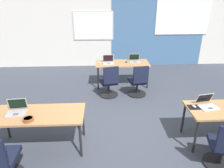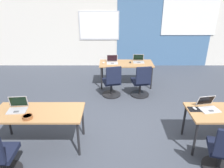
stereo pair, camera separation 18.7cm
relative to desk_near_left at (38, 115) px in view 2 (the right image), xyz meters
The scene contains 16 objects.
ground_plane 1.96m from the desk_near_left, 18.92° to the left, with size 24.00×24.00×0.00m.
back_wall_assembly 5.18m from the desk_near_left, 69.39° to the left, with size 10.00×0.27×2.80m.
desk_near_left is the anchor object (origin of this frame).
desk_far_center 3.30m from the desk_near_left, 57.99° to the left, with size 1.60×0.70×0.72m.
laptop_far_right 3.60m from the desk_near_left, 53.62° to the left, with size 0.34×0.32×0.22m.
mouse_far_right 3.38m from the desk_near_left, 56.37° to the left, with size 0.07×0.11×0.03m.
chair_far_right 2.94m from the desk_near_left, 43.67° to the left, with size 0.52×0.57×0.92m.
laptop_far_left 3.10m from the desk_near_left, 64.61° to the left, with size 0.34×0.29×0.23m.
mouse_far_left 2.97m from the desk_near_left, 68.97° to the left, with size 0.07×0.11×0.03m.
chair_far_left 2.43m from the desk_near_left, 56.74° to the left, with size 0.53×0.59×0.92m.
laptop_near_left_end 0.41m from the desk_near_left, behind, with size 0.36×0.31×0.23m.
laptop_near_right_inner 3.08m from the desk_near_left, ahead, with size 0.38×0.37×0.22m.
mousepad_near_right_inner 2.83m from the desk_near_left, ahead, with size 0.22×0.19×0.00m.
mouse_near_right_inner 2.83m from the desk_near_left, ahead, with size 0.08×0.11×0.03m.
chair_near_right_inner 3.15m from the desk_near_left, 12.56° to the right, with size 0.54×0.60×0.92m.
snack_bowl 0.26m from the desk_near_left, 114.82° to the right, with size 0.18×0.18×0.06m.
Camera 2 is at (-0.43, -3.83, 2.69)m, focal length 33.66 mm.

